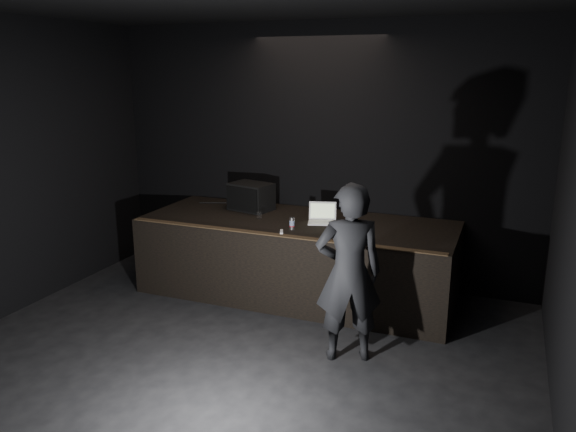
% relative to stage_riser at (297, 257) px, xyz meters
% --- Properties ---
extents(ground, '(7.00, 7.00, 0.00)m').
position_rel_stage_riser_xyz_m(ground, '(0.00, -2.73, -0.50)').
color(ground, black).
rests_on(ground, ground).
extents(room_walls, '(6.10, 7.10, 3.52)m').
position_rel_stage_riser_xyz_m(room_walls, '(0.00, -2.73, 1.52)').
color(room_walls, black).
rests_on(room_walls, ground).
extents(stage_riser, '(4.00, 1.50, 1.00)m').
position_rel_stage_riser_xyz_m(stage_riser, '(0.00, 0.00, 0.00)').
color(stage_riser, black).
rests_on(stage_riser, ground).
extents(riser_lip, '(3.92, 0.10, 0.01)m').
position_rel_stage_riser_xyz_m(riser_lip, '(0.00, -0.71, 0.51)').
color(riser_lip, brown).
rests_on(riser_lip, stage_riser).
extents(stage_monitor, '(0.63, 0.52, 0.37)m').
position_rel_stage_riser_xyz_m(stage_monitor, '(-0.79, 0.29, 0.69)').
color(stage_monitor, black).
rests_on(stage_monitor, stage_riser).
extents(cable, '(0.84, 0.33, 0.02)m').
position_rel_stage_riser_xyz_m(cable, '(-1.23, 0.52, 0.51)').
color(cable, black).
rests_on(cable, stage_riser).
extents(laptop, '(0.42, 0.39, 0.24)m').
position_rel_stage_riser_xyz_m(laptop, '(0.32, 0.05, 0.56)').
color(laptop, silver).
rests_on(laptop, stage_riser).
extents(beer_can, '(0.06, 0.06, 0.15)m').
position_rel_stage_riser_xyz_m(beer_can, '(0.09, -0.41, 0.57)').
color(beer_can, silver).
rests_on(beer_can, stage_riser).
extents(plastic_cup, '(0.07, 0.07, 0.09)m').
position_rel_stage_riser_xyz_m(plastic_cup, '(-0.49, -0.10, 0.55)').
color(plastic_cup, white).
rests_on(plastic_cup, stage_riser).
extents(wii_remote, '(0.09, 0.15, 0.03)m').
position_rel_stage_riser_xyz_m(wii_remote, '(0.03, -0.61, 0.51)').
color(wii_remote, white).
rests_on(wii_remote, stage_riser).
extents(person, '(0.79, 0.67, 1.84)m').
position_rel_stage_riser_xyz_m(person, '(1.08, -1.40, 0.42)').
color(person, black).
rests_on(person, ground).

